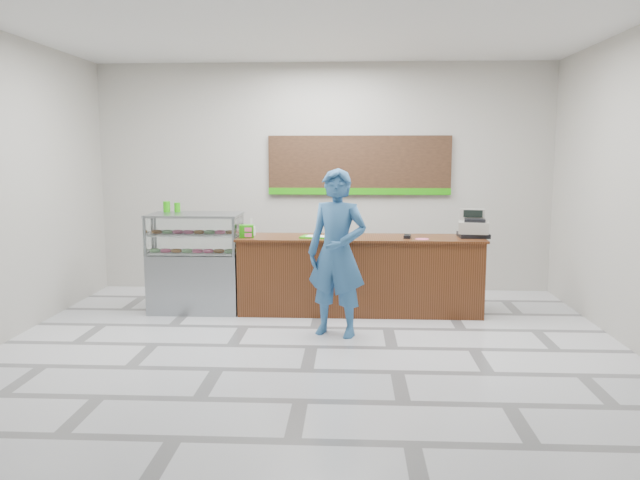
{
  "coord_description": "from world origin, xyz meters",
  "views": [
    {
      "loc": [
        0.43,
        -6.68,
        2.14
      ],
      "look_at": [
        0.05,
        0.9,
        1.08
      ],
      "focal_mm": 35.0,
      "sensor_mm": 36.0,
      "label": 1
    }
  ],
  "objects_px": {
    "sales_counter": "(360,275)",
    "cash_register": "(473,227)",
    "customer": "(337,253)",
    "display_case": "(196,261)",
    "serving_tray": "(315,237)"
  },
  "relations": [
    {
      "from": "sales_counter",
      "to": "cash_register",
      "type": "xyz_separation_m",
      "value": [
        1.5,
        0.06,
        0.65
      ]
    },
    {
      "from": "sales_counter",
      "to": "customer",
      "type": "distance_m",
      "value": 1.19
    },
    {
      "from": "display_case",
      "to": "cash_register",
      "type": "relative_size",
      "value": 2.87
    },
    {
      "from": "cash_register",
      "to": "serving_tray",
      "type": "height_order",
      "value": "cash_register"
    },
    {
      "from": "cash_register",
      "to": "customer",
      "type": "height_order",
      "value": "customer"
    },
    {
      "from": "display_case",
      "to": "cash_register",
      "type": "bearing_deg",
      "value": 0.95
    },
    {
      "from": "display_case",
      "to": "serving_tray",
      "type": "xyz_separation_m",
      "value": [
        1.63,
        -0.1,
        0.36
      ]
    },
    {
      "from": "customer",
      "to": "serving_tray",
      "type": "bearing_deg",
      "value": 127.55
    },
    {
      "from": "serving_tray",
      "to": "cash_register",
      "type": "bearing_deg",
      "value": 16.15
    },
    {
      "from": "display_case",
      "to": "customer",
      "type": "xyz_separation_m",
      "value": [
        1.94,
        -1.06,
        0.3
      ]
    },
    {
      "from": "display_case",
      "to": "serving_tray",
      "type": "distance_m",
      "value": 1.67
    },
    {
      "from": "sales_counter",
      "to": "display_case",
      "type": "relative_size",
      "value": 2.45
    },
    {
      "from": "sales_counter",
      "to": "display_case",
      "type": "distance_m",
      "value": 2.23
    },
    {
      "from": "display_case",
      "to": "customer",
      "type": "relative_size",
      "value": 0.68
    },
    {
      "from": "cash_register",
      "to": "display_case",
      "type": "bearing_deg",
      "value": -168.9
    }
  ]
}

